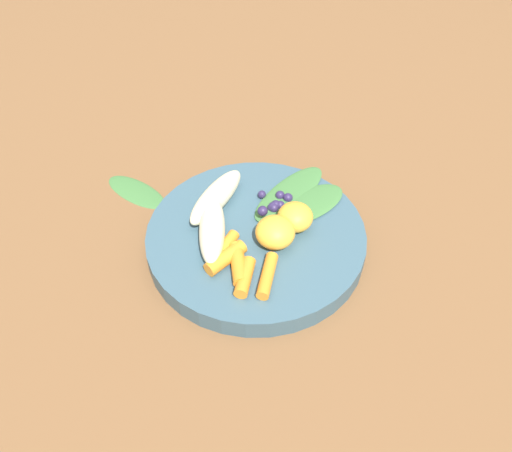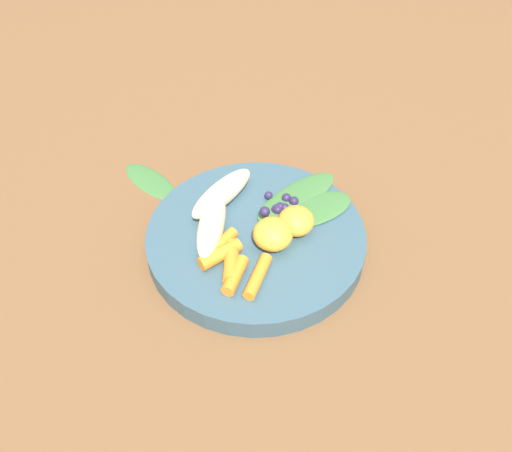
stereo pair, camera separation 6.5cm
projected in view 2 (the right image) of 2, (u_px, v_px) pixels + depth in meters
The scene contains 15 objects.
ground_plane at pixel (256, 246), 0.68m from camera, with size 2.40×2.40×0.00m, color brown.
bowl at pixel (256, 239), 0.67m from camera, with size 0.27×0.27×0.03m, color #385666.
banana_peeled_left at pixel (212, 224), 0.64m from camera, with size 0.11×0.03×0.03m, color beige.
banana_peeled_right at pixel (222, 193), 0.68m from camera, with size 0.11×0.03×0.03m, color beige.
orange_segment_near at pixel (296, 221), 0.65m from camera, with size 0.04×0.04×0.03m, color #F4A833.
orange_segment_far at pixel (273, 234), 0.63m from camera, with size 0.05×0.05×0.04m, color #F4A833.
carrot_front at pixel (219, 247), 0.63m from camera, with size 0.01×0.01×0.06m, color orange.
carrot_mid_left at pixel (220, 254), 0.62m from camera, with size 0.02×0.02×0.05m, color orange.
carrot_mid_right at pixel (231, 262), 0.61m from camera, with size 0.02×0.02×0.06m, color orange.
carrot_rear at pixel (235, 275), 0.60m from camera, with size 0.02×0.02×0.05m, color orange.
carrot_small at pixel (258, 276), 0.60m from camera, with size 0.01×0.01×0.06m, color orange.
blueberry_pile at pixel (281, 207), 0.68m from camera, with size 0.06×0.06×0.02m.
kale_leaf_left at pixel (314, 209), 0.68m from camera, with size 0.11×0.05×0.01m, color #3D7038.
kale_leaf_right at pixel (297, 197), 0.70m from camera, with size 0.14×0.05×0.01m, color #3D7038.
kale_leaf_stray at pixel (150, 180), 0.76m from camera, with size 0.10×0.04×0.01m, color #3D7038.
Camera 2 is at (-0.42, 0.16, 0.50)m, focal length 37.03 mm.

